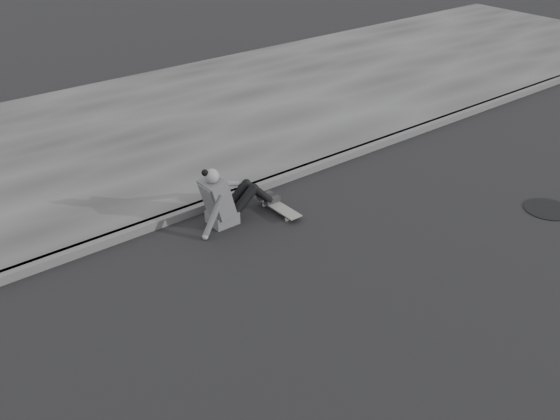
{
  "coord_description": "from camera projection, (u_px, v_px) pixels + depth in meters",
  "views": [
    {
      "loc": [
        -6.45,
        -4.19,
        4.41
      ],
      "look_at": [
        -2.2,
        1.21,
        0.5
      ],
      "focal_mm": 40.0,
      "sensor_mm": 36.0,
      "label": 1
    }
  ],
  "objects": [
    {
      "name": "seated_woman",
      "position": [
        226.0,
        199.0,
        8.46
      ],
      "size": [
        1.38,
        0.46,
        0.88
      ],
      "color": "#515153",
      "rests_on": "ground"
    },
    {
      "name": "ground",
      "position": [
        461.0,
        227.0,
        8.51
      ],
      "size": [
        80.0,
        80.0,
        0.0
      ],
      "primitive_type": "plane",
      "color": "black",
      "rests_on": "ground"
    },
    {
      "name": "curb",
      "position": [
        333.0,
        160.0,
        10.24
      ],
      "size": [
        24.0,
        0.16,
        0.12
      ],
      "primitive_type": "cube",
      "color": "#4E4E4E",
      "rests_on": "ground"
    },
    {
      "name": "sidewalk",
      "position": [
        230.0,
        109.0,
        12.3
      ],
      "size": [
        24.0,
        6.0,
        0.12
      ],
      "primitive_type": "cube",
      "color": "#3E3E3E",
      "rests_on": "ground"
    },
    {
      "name": "manhole",
      "position": [
        547.0,
        209.0,
        8.93
      ],
      "size": [
        0.66,
        0.66,
        0.01
      ],
      "primitive_type": "cylinder",
      "color": "black",
      "rests_on": "ground"
    },
    {
      "name": "skateboard",
      "position": [
        279.0,
        208.0,
        8.83
      ],
      "size": [
        0.2,
        0.78,
        0.09
      ],
      "color": "#969691",
      "rests_on": "ground"
    }
  ]
}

